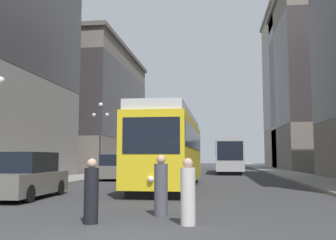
# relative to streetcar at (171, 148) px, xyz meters

# --- Properties ---
(sidewalk_left) EXTENTS (3.29, 120.00, 0.15)m
(sidewalk_left) POSITION_rel_streetcar_xyz_m (-8.00, 26.83, -2.03)
(sidewalk_left) COLOR gray
(sidewalk_left) RESTS_ON ground
(sidewalk_right) EXTENTS (3.29, 120.00, 0.15)m
(sidewalk_right) POSITION_rel_streetcar_xyz_m (8.95, 26.83, -2.03)
(sidewalk_right) COLOR gray
(sidewalk_right) RESTS_ON ground
(streetcar) EXTENTS (2.68, 12.52, 3.89)m
(streetcar) POSITION_rel_streetcar_xyz_m (0.00, 0.00, 0.00)
(streetcar) COLOR black
(streetcar) RESTS_ON ground
(transit_bus) EXTENTS (2.70, 11.80, 3.45)m
(transit_bus) POSITION_rel_streetcar_xyz_m (3.53, 19.87, -0.15)
(transit_bus) COLOR black
(transit_bus) RESTS_ON ground
(parked_car_left_near) EXTENTS (2.09, 4.91, 1.82)m
(parked_car_left_near) POSITION_rel_streetcar_xyz_m (-5.05, 6.85, -1.26)
(parked_car_left_near) COLOR black
(parked_car_left_near) RESTS_ON ground
(parked_car_left_mid) EXTENTS (2.01, 4.67, 1.82)m
(parked_car_left_mid) POSITION_rel_streetcar_xyz_m (-5.05, -5.95, -1.26)
(parked_car_left_mid) COLOR black
(parked_car_left_mid) RESTS_ON ground
(pedestrian_crossing_near) EXTENTS (0.38, 0.38, 1.68)m
(pedestrian_crossing_near) POSITION_rel_streetcar_xyz_m (0.96, -9.75, -1.32)
(pedestrian_crossing_near) COLOR #4C4C56
(pedestrian_crossing_near) RESTS_ON ground
(pedestrian_crossing_far) EXTENTS (0.35, 0.35, 1.58)m
(pedestrian_crossing_far) POSITION_rel_streetcar_xyz_m (-0.55, -11.19, -1.36)
(pedestrian_crossing_far) COLOR black
(pedestrian_crossing_far) RESTS_ON ground
(pedestrian_on_sidewalk) EXTENTS (0.36, 0.36, 1.60)m
(pedestrian_on_sidewalk) POSITION_rel_streetcar_xyz_m (1.81, -11.08, -1.36)
(pedestrian_on_sidewalk) COLOR beige
(pedestrian_on_sidewalk) RESTS_ON ground
(lamp_post_left_far) EXTENTS (1.41, 0.36, 5.93)m
(lamp_post_left_far) POSITION_rel_streetcar_xyz_m (-6.95, 9.42, 1.91)
(lamp_post_left_far) COLOR #333338
(lamp_post_left_far) RESTS_ON sidewalk_left
(building_left_corner) EXTENTS (14.27, 23.96, 16.39)m
(building_left_corner) POSITION_rel_streetcar_xyz_m (-16.48, 30.04, 6.30)
(building_left_corner) COLOR slate
(building_left_corner) RESTS_ON ground
(building_right_midblock) EXTENTS (14.29, 16.24, 22.96)m
(building_right_midblock) POSITION_rel_streetcar_xyz_m (17.44, 31.18, 9.72)
(building_right_midblock) COLOR slate
(building_right_midblock) RESTS_ON ground
(building_right_far) EXTENTS (13.42, 14.64, 24.77)m
(building_right_far) POSITION_rel_streetcar_xyz_m (17.00, 41.31, 10.66)
(building_right_far) COLOR #A89E8E
(building_right_far) RESTS_ON ground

